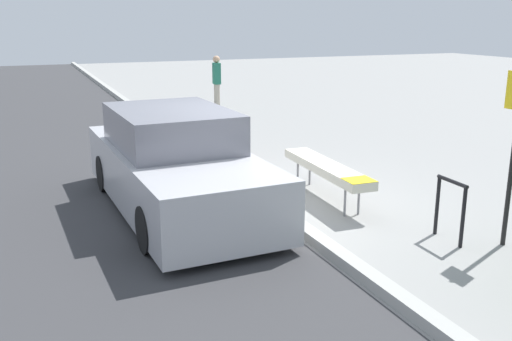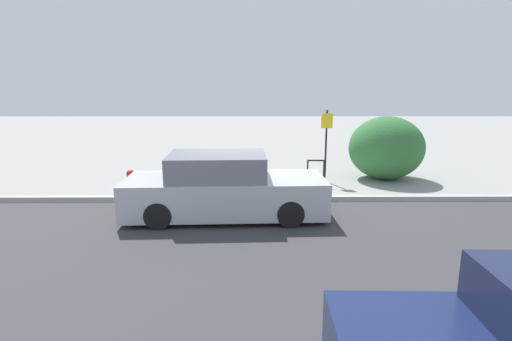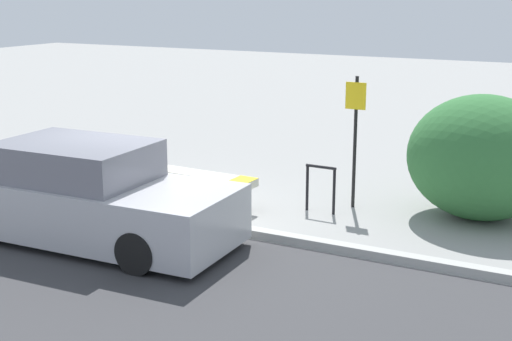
{
  "view_description": "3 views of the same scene",
  "coord_description": "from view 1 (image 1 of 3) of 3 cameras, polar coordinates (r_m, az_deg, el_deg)",
  "views": [
    {
      "loc": [
        7.8,
        -3.35,
        2.81
      ],
      "look_at": [
        0.27,
        -0.21,
        0.62
      ],
      "focal_mm": 40.0,
      "sensor_mm": 36.0,
      "label": 1
    },
    {
      "loc": [
        0.41,
        -10.38,
        3.06
      ],
      "look_at": [
        0.48,
        -0.25,
        0.89
      ],
      "focal_mm": 28.0,
      "sensor_mm": 36.0,
      "label": 2
    },
    {
      "loc": [
        6.8,
        -9.23,
        3.72
      ],
      "look_at": [
        1.2,
        1.44,
        0.65
      ],
      "focal_mm": 50.0,
      "sensor_mm": 36.0,
      "label": 3
    }
  ],
  "objects": [
    {
      "name": "ground_plane",
      "position": [
        8.94,
        0.58,
        -3.31
      ],
      "size": [
        60.0,
        60.0,
        0.0
      ],
      "primitive_type": "plane",
      "color": "gray"
    },
    {
      "name": "curb",
      "position": [
        8.92,
        0.58,
        -2.91
      ],
      "size": [
        60.0,
        0.2,
        0.13
      ],
      "color": "#A8A8A3",
      "rests_on": "ground_plane"
    },
    {
      "name": "bench",
      "position": [
        9.07,
        7.08,
        0.23
      ],
      "size": [
        2.39,
        0.51,
        0.59
      ],
      "rotation": [
        0.0,
        0.0,
        -0.04
      ],
      "color": "gray",
      "rests_on": "ground_plane"
    },
    {
      "name": "bike_rack",
      "position": [
        7.74,
        18.87,
        -3.17
      ],
      "size": [
        0.55,
        0.07,
        0.83
      ],
      "rotation": [
        0.0,
        0.0,
        -0.03
      ],
      "color": "black",
      "rests_on": "ground_plane"
    },
    {
      "name": "fire_hydrant",
      "position": [
        11.7,
        -3.19,
        3.15
      ],
      "size": [
        0.36,
        0.22,
        0.77
      ],
      "color": "red",
      "rests_on": "ground_plane"
    },
    {
      "name": "pedestrian",
      "position": [
        18.21,
        -3.95,
        8.95
      ],
      "size": [
        0.4,
        0.26,
        1.67
      ],
      "rotation": [
        0.0,
        0.0,
        6.15
      ],
      "color": "#B7AD99",
      "rests_on": "ground_plane"
    },
    {
      "name": "parked_car_near",
      "position": [
        8.61,
        -8.07,
        0.52
      ],
      "size": [
        4.7,
        1.94,
        1.51
      ],
      "rotation": [
        0.0,
        0.0,
        0.04
      ],
      "color": "black",
      "rests_on": "ground_plane"
    }
  ]
}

